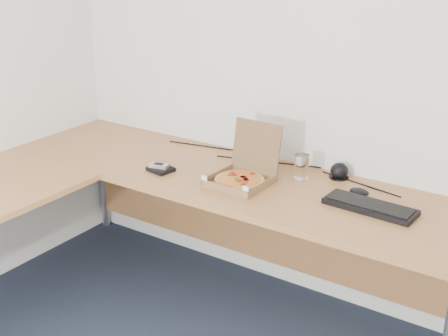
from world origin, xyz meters
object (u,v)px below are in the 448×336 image
Objects in this scene: pizza_box at (241,177)px; drinking_glass at (302,167)px; wallet at (161,169)px; desk at (123,195)px; keyboard at (370,207)px.

drinking_glass is (0.21, 0.22, 0.03)m from pizza_box.
drinking_glass is 0.71m from wallet.
desk is 6.18× the size of keyboard.
drinking_glass reaches higher than wallet.
pizza_box is 0.44m from wallet.
pizza_box reaches higher than drinking_glass.
pizza_box is at bearing -134.25° from drinking_glass.
wallet reaches higher than desk.
pizza_box is (0.43, 0.38, 0.06)m from desk.
wallet is at bearing -153.92° from drinking_glass.
desk is 20.67× the size of wallet.
pizza_box is at bearing 41.53° from desk.
pizza_box is 0.31m from drinking_glass.
wallet is (-0.64, -0.31, -0.05)m from drinking_glass.
desk is 0.57m from pizza_box.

